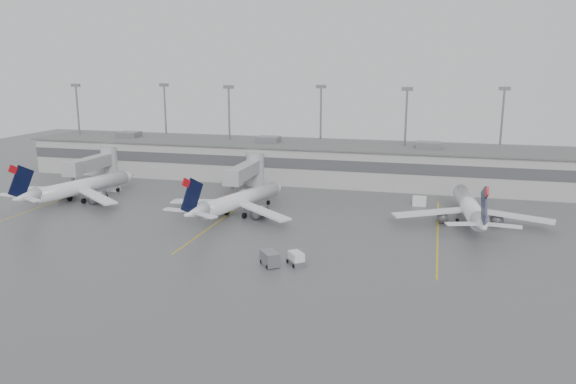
% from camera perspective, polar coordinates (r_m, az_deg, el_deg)
% --- Properties ---
extents(ground, '(260.00, 260.00, 0.00)m').
position_cam_1_polar(ground, '(68.97, 0.01, -8.69)').
color(ground, '#555558').
rests_on(ground, ground).
extents(terminal, '(152.00, 17.00, 9.45)m').
position_cam_1_polar(terminal, '(122.93, 6.97, 2.88)').
color(terminal, '#AAA9A4').
rests_on(terminal, ground).
extents(light_masts, '(142.40, 8.00, 20.60)m').
position_cam_1_polar(light_masts, '(127.50, 7.44, 6.79)').
color(light_masts, gray).
rests_on(light_masts, ground).
extents(jet_bridge_left, '(4.00, 17.20, 7.00)m').
position_cam_1_polar(jet_bridge_left, '(131.30, -18.63, 2.80)').
color(jet_bridge_left, '#989A9D').
rests_on(jet_bridge_left, ground).
extents(jet_bridge_right, '(4.00, 17.20, 7.00)m').
position_cam_1_polar(jet_bridge_right, '(115.88, -3.99, 2.18)').
color(jet_bridge_right, '#989A9D').
rests_on(jet_bridge_right, ground).
extents(stand_markings, '(105.25, 40.00, 0.01)m').
position_cam_1_polar(stand_markings, '(91.15, 3.89, -3.29)').
color(stand_markings, gold).
rests_on(stand_markings, ground).
extents(jet_far_left, '(24.14, 27.43, 9.08)m').
position_cam_1_polar(jet_far_left, '(112.20, -20.58, 0.47)').
color(jet_far_left, white).
rests_on(jet_far_left, ground).
extents(jet_mid_left, '(23.28, 26.51, 8.85)m').
position_cam_1_polar(jet_mid_left, '(95.48, -5.22, -0.86)').
color(jet_mid_left, white).
rests_on(jet_mid_left, ground).
extents(jet_mid_right, '(24.98, 28.11, 9.10)m').
position_cam_1_polar(jet_mid_right, '(94.83, 18.04, -1.50)').
color(jet_mid_right, white).
rests_on(jet_mid_right, ground).
extents(baggage_tug, '(2.93, 3.09, 1.71)m').
position_cam_1_polar(baggage_tug, '(72.94, 0.84, -6.91)').
color(baggage_tug, white).
rests_on(baggage_tug, ground).
extents(baggage_cart, '(3.15, 3.34, 1.89)m').
position_cam_1_polar(baggage_cart, '(72.55, -1.86, -6.76)').
color(baggage_cart, slate).
rests_on(baggage_cart, ground).
extents(gse_uld_a, '(2.46, 1.70, 1.69)m').
position_cam_1_polar(gse_uld_a, '(119.82, -17.28, 0.50)').
color(gse_uld_a, white).
rests_on(gse_uld_a, ground).
extents(gse_uld_b, '(2.48, 2.01, 1.53)m').
position_cam_1_polar(gse_uld_b, '(108.63, -4.31, -0.23)').
color(gse_uld_b, white).
rests_on(gse_uld_b, ground).
extents(gse_uld_c, '(2.45, 1.66, 1.72)m').
position_cam_1_polar(gse_uld_c, '(105.33, 13.21, -0.91)').
color(gse_uld_c, white).
rests_on(gse_uld_c, ground).
extents(gse_loader, '(2.62, 3.38, 1.86)m').
position_cam_1_polar(gse_loader, '(120.51, -6.22, 1.12)').
color(gse_loader, slate).
rests_on(gse_loader, ground).
extents(cone_a, '(0.44, 0.44, 0.70)m').
position_cam_1_polar(cone_a, '(124.76, -18.54, 0.65)').
color(cone_a, '#FD4405').
rests_on(cone_a, ground).
extents(cone_b, '(0.40, 0.40, 0.64)m').
position_cam_1_polar(cone_b, '(110.13, -6.35, -0.33)').
color(cone_b, '#FD4405').
rests_on(cone_b, ground).
extents(cone_c, '(0.43, 0.43, 0.69)m').
position_cam_1_polar(cone_c, '(101.03, 15.03, -1.90)').
color(cone_c, '#FD4405').
rests_on(cone_c, ground).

